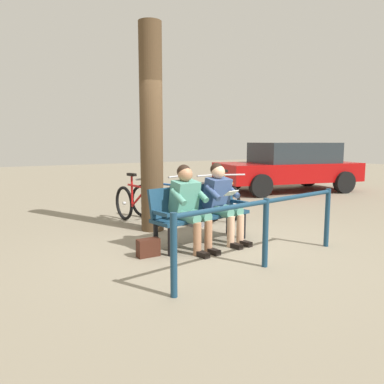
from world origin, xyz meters
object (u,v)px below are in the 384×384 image
(bicycle_black, at_px, (137,205))
(person_companion, at_px, (189,203))
(person_reading, at_px, (222,199))
(parked_car, at_px, (289,166))
(tree_trunk, at_px, (151,129))
(litter_bin, at_px, (197,204))
(bicycle_silver, at_px, (193,200))
(bicycle_orange, at_px, (161,202))
(handbag, at_px, (148,248))
(bicycle_blue, at_px, (227,198))
(bench, at_px, (199,210))

(bicycle_black, bearing_deg, person_companion, -6.29)
(person_reading, height_order, parked_car, parked_car)
(person_reading, height_order, person_companion, same)
(tree_trunk, bearing_deg, litter_bin, 172.88)
(person_companion, height_order, tree_trunk, tree_trunk)
(person_companion, relative_size, bicycle_silver, 0.72)
(litter_bin, relative_size, parked_car, 0.17)
(tree_trunk, bearing_deg, bicycle_orange, -126.68)
(handbag, xyz_separation_m, bicycle_silver, (-1.81, -1.90, 0.24))
(bicycle_orange, bearing_deg, bicycle_black, -100.80)
(bicycle_blue, distance_m, parked_car, 4.43)
(tree_trunk, xyz_separation_m, parked_car, (-5.71, -2.53, -0.95))
(person_reading, relative_size, tree_trunk, 0.35)
(litter_bin, bearing_deg, bicycle_silver, -113.65)
(person_companion, bearing_deg, handbag, -7.42)
(parked_car, bearing_deg, bicycle_silver, 35.88)
(bench, distance_m, bicycle_silver, 1.89)
(handbag, relative_size, bicycle_silver, 0.18)
(bicycle_orange, bearing_deg, handbag, -51.53)
(handbag, bearing_deg, person_reading, -174.35)
(litter_bin, xyz_separation_m, parked_car, (-4.86, -2.63, 0.38))
(bench, bearing_deg, person_reading, 152.58)
(bicycle_black, bearing_deg, litter_bin, 47.57)
(person_reading, distance_m, bicycle_blue, 2.07)
(litter_bin, distance_m, bicycle_blue, 1.12)
(bench, distance_m, bicycle_orange, 1.78)
(person_companion, xyz_separation_m, bicycle_orange, (-0.52, -1.97, -0.30))
(bicycle_orange, distance_m, parked_car, 5.57)
(bench, distance_m, bicycle_black, 1.69)
(tree_trunk, height_order, bicycle_orange, tree_trunk)
(bicycle_silver, bearing_deg, bicycle_orange, -108.23)
(bicycle_blue, bearing_deg, person_companion, -28.44)
(person_reading, xyz_separation_m, parked_car, (-5.12, -3.75, 0.11))
(bench, bearing_deg, bicycle_blue, -146.07)
(bicycle_orange, height_order, bicycle_black, same)
(bicycle_orange, bearing_deg, person_companion, -36.09)
(tree_trunk, distance_m, bicycle_black, 1.47)
(person_companion, height_order, bicycle_black, person_companion)
(parked_car, bearing_deg, person_companion, 46.33)
(bench, bearing_deg, parked_car, -155.67)
(litter_bin, relative_size, bicycle_orange, 0.49)
(handbag, xyz_separation_m, litter_bin, (-1.53, -1.25, 0.27))
(tree_trunk, height_order, bicycle_silver, tree_trunk)
(handbag, xyz_separation_m, tree_trunk, (-0.69, -1.35, 1.60))
(bicycle_blue, bearing_deg, bench, -27.44)
(person_companion, height_order, bicycle_silver, person_companion)
(bench, height_order, parked_car, parked_car)
(handbag, distance_m, bicycle_blue, 3.08)
(bench, relative_size, person_reading, 1.38)
(bicycle_blue, relative_size, bicycle_silver, 0.96)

